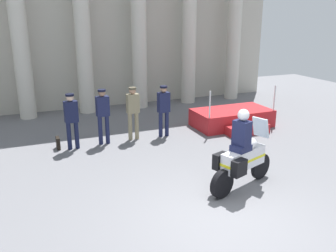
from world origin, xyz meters
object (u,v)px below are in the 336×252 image
officer_in_row_0 (71,117)px  officer_in_row_1 (103,112)px  officer_in_row_2 (133,109)px  officer_in_row_3 (164,107)px  motorcycle_with_rider (242,156)px  briefcase_on_ground (58,143)px  reviewing_stand (233,119)px

officer_in_row_0 → officer_in_row_1: bearing=-179.8°
officer_in_row_2 → officer_in_row_3: 1.02m
motorcycle_with_rider → briefcase_on_ground: 5.63m
reviewing_stand → officer_in_row_3: bearing=-178.9°
briefcase_on_ground → officer_in_row_1: bearing=-4.1°
officer_in_row_3 → briefcase_on_ground: 3.47m
officer_in_row_1 → briefcase_on_ground: 1.62m
officer_in_row_3 → officer_in_row_1: bearing=-5.6°
briefcase_on_ground → motorcycle_with_rider: bearing=-50.2°
reviewing_stand → officer_in_row_2: officer_in_row_2 is taller
motorcycle_with_rider → officer_in_row_3: bearing=73.6°
officer_in_row_0 → officer_in_row_3: (2.94, 0.06, 0.00)m
officer_in_row_1 → officer_in_row_3: 1.99m
motorcycle_with_rider → officer_in_row_2: bearing=86.8°
officer_in_row_1 → officer_in_row_0: bearing=0.2°
officer_in_row_0 → officer_in_row_1: size_ratio=0.98×
reviewing_stand → briefcase_on_ground: reviewing_stand is taller
reviewing_stand → officer_in_row_1: 4.74m
reviewing_stand → motorcycle_with_rider: size_ratio=1.36×
reviewing_stand → officer_in_row_0: (-5.64, -0.11, 0.70)m
officer_in_row_0 → briefcase_on_ground: (-0.43, 0.18, -0.81)m
officer_in_row_0 → officer_in_row_3: officer_in_row_3 is taller
reviewing_stand → officer_in_row_2: size_ratio=1.61×
reviewing_stand → motorcycle_with_rider: (-2.49, -4.23, 0.50)m
officer_in_row_3 → motorcycle_with_rider: size_ratio=0.84×
officer_in_row_0 → officer_in_row_3: bearing=176.3°
officer_in_row_2 → motorcycle_with_rider: size_ratio=0.85×
officer_in_row_1 → officer_in_row_2: (0.97, 0.05, -0.01)m
officer_in_row_0 → officer_in_row_2: officer_in_row_2 is taller
officer_in_row_1 → briefcase_on_ground: officer_in_row_1 is taller
officer_in_row_1 → briefcase_on_ground: bearing=-9.0°
officer_in_row_3 → motorcycle_with_rider: motorcycle_with_rider is taller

